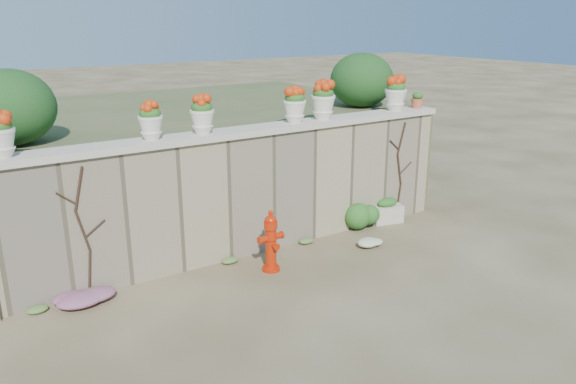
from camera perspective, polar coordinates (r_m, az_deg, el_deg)
ground at (r=8.24m, az=2.13°, el=-10.10°), size 80.00×80.00×0.00m
stone_wall at (r=9.27m, az=-4.21°, el=-0.23°), size 8.00×0.40×2.00m
wall_cap at (r=9.01m, az=-4.36°, el=6.15°), size 8.10×0.52×0.10m
raised_fill at (r=12.07m, az=-11.62°, el=3.65°), size 9.00×6.00×2.00m
back_shrub_left at (r=9.10m, az=-26.46°, el=7.70°), size 1.30×1.30×1.10m
back_shrub_right at (r=11.83m, az=7.50°, el=11.22°), size 1.30×1.30×1.10m
vine_left at (r=8.19m, az=-20.03°, el=-3.78°), size 0.60×0.04×1.91m
vine_right at (r=10.97m, az=11.28°, el=2.24°), size 0.60×0.04×1.91m
fire_hydrant at (r=8.68m, az=-1.75°, el=-4.97°), size 0.42×0.30×0.99m
planter_box at (r=10.97m, az=9.99°, el=-1.89°), size 0.65×0.48×0.48m
green_shrub at (r=10.50m, az=7.66°, el=-2.19°), size 0.64×0.58×0.61m
magenta_clump at (r=8.37m, az=-20.25°, el=-9.88°), size 0.90×0.60×0.24m
white_flowers at (r=9.74m, az=8.30°, el=-5.10°), size 0.56×0.45×0.20m
urn_pot_0 at (r=7.91m, az=-27.25°, el=5.22°), size 0.38×0.38×0.60m
urn_pot_1 at (r=8.33m, az=-13.80°, el=7.04°), size 0.35×0.35×0.55m
urn_pot_2 at (r=8.62m, az=-8.72°, el=7.76°), size 0.37×0.37×0.58m
urn_pot_3 at (r=9.43m, az=0.68°, el=8.84°), size 0.38×0.38×0.60m
urn_pot_4 at (r=9.76m, az=3.58°, el=9.27°), size 0.42×0.42×0.66m
urn_pot_5 at (r=10.84m, az=10.89°, el=9.80°), size 0.41×0.41×0.65m
terracotta_pot at (r=11.27m, az=13.00°, el=9.01°), size 0.25×0.25×0.30m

